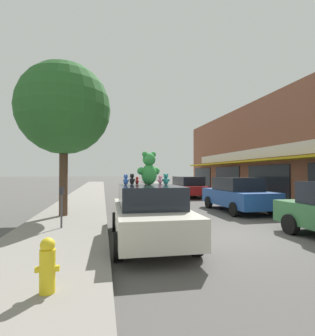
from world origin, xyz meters
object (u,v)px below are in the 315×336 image
at_px(teddy_bear_teal, 166,179).
at_px(parking_meter, 62,202).
at_px(teddy_bear_brown, 146,180).
at_px(street_tree, 64,109).
at_px(teddy_bear_red, 137,181).
at_px(fire_hydrant, 47,265).
at_px(parked_car_far_right, 188,186).
at_px(plush_art_car, 149,212).
at_px(teddy_bear_giant, 149,169).
at_px(parked_car_far_center, 237,194).
at_px(teddy_bear_black, 132,179).
at_px(teddy_bear_blue, 126,180).
at_px(teddy_bear_pink, 160,180).

height_order(teddy_bear_teal, parking_meter, teddy_bear_teal).
bearing_deg(teddy_bear_brown, street_tree, -88.84).
relative_size(teddy_bear_red, fire_hydrant, 0.29).
distance_m(parked_car_far_right, parking_meter, 13.27).
relative_size(plush_art_car, parking_meter, 3.61).
xyz_separation_m(teddy_bear_giant, parked_car_far_center, (5.19, 4.39, -1.17)).
bearing_deg(teddy_bear_black, fire_hydrant, 123.77).
xyz_separation_m(teddy_bear_brown, fire_hydrant, (-2.03, -3.64, -1.10)).
bearing_deg(teddy_bear_black, teddy_bear_giant, -167.29).
relative_size(teddy_bear_black, teddy_bear_blue, 1.06).
xyz_separation_m(teddy_bear_black, parked_car_far_center, (5.63, 3.96, -0.86)).
bearing_deg(teddy_bear_black, teddy_bear_pink, -109.08).
height_order(teddy_bear_giant, teddy_bear_teal, teddy_bear_giant).
height_order(plush_art_car, parking_meter, plush_art_car).
relative_size(plush_art_car, teddy_bear_blue, 15.12).
bearing_deg(parking_meter, plush_art_car, -31.79).
xyz_separation_m(teddy_bear_teal, street_tree, (-3.37, 3.73, 2.80)).
distance_m(teddy_bear_teal, teddy_bear_blue, 1.16).
distance_m(teddy_bear_black, parked_car_far_right, 12.92).
bearing_deg(teddy_bear_giant, teddy_bear_red, -73.89).
height_order(plush_art_car, teddy_bear_teal, teddy_bear_teal).
relative_size(teddy_bear_pink, parked_car_far_right, 0.06).
xyz_separation_m(plush_art_car, teddy_bear_blue, (-0.60, 0.37, 0.89)).
xyz_separation_m(plush_art_car, teddy_bear_teal, (0.56, 0.31, 0.90)).
distance_m(plush_art_car, teddy_bear_black, 1.22).
xyz_separation_m(plush_art_car, teddy_bear_brown, (0.01, 0.56, 0.86)).
distance_m(teddy_bear_teal, parked_car_far_right, 12.92).
height_order(teddy_bear_red, fire_hydrant, teddy_bear_red).
distance_m(teddy_bear_giant, parking_meter, 3.04).
bearing_deg(fire_hydrant, teddy_bear_red, 65.04).
height_order(teddy_bear_pink, parking_meter, teddy_bear_pink).
distance_m(parked_car_far_center, parking_meter, 8.36).
bearing_deg(fire_hydrant, parked_car_far_right, 64.76).
bearing_deg(parking_meter, teddy_bear_red, -18.99).
relative_size(teddy_bear_giant, teddy_bear_blue, 3.16).
bearing_deg(parked_car_far_right, teddy_bear_teal, -111.30).
bearing_deg(teddy_bear_black, teddy_bear_red, -105.67).
distance_m(teddy_bear_black, teddy_bear_pink, 0.94).
xyz_separation_m(teddy_bear_teal, parking_meter, (-3.07, 1.25, -0.72)).
bearing_deg(street_tree, parking_meter, -83.24).
height_order(teddy_bear_teal, teddy_bear_black, teddy_bear_teal).
bearing_deg(teddy_bear_pink, parking_meter, -26.60).
distance_m(teddy_bear_giant, parked_car_far_center, 6.89).
distance_m(teddy_bear_brown, fire_hydrant, 4.31).
height_order(teddy_bear_teal, teddy_bear_blue, teddy_bear_teal).
relative_size(teddy_bear_blue, parked_car_far_center, 0.07).
distance_m(street_tree, parking_meter, 4.32).
distance_m(teddy_bear_brown, teddy_bear_black, 0.43).
xyz_separation_m(teddy_bear_brown, parked_car_far_right, (5.23, 11.77, -0.82)).
distance_m(teddy_bear_teal, fire_hydrant, 4.41).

